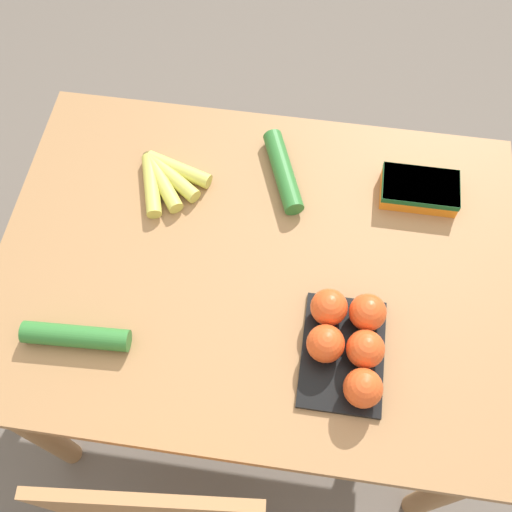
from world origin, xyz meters
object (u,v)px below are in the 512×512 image
Objects in this scene: cucumber_near at (76,336)px; cucumber_far at (283,171)px; banana_bunch at (166,178)px; carrot_bag at (420,189)px; tomato_pack at (349,342)px.

cucumber_far is (-0.37, -0.48, 0.00)m from cucumber_near.
banana_bunch is at bearing 11.19° from cucumber_far.
carrot_bag is 0.79× the size of cucumber_far.
banana_bunch is at bearing -103.09° from cucumber_near.
cucumber_far reaches higher than banana_bunch.
tomato_pack is at bearing -173.69° from cucumber_near.
cucumber_near is 1.00× the size of cucumber_far.
cucumber_far is at bearing -128.22° from cucumber_near.
tomato_pack is 1.11× the size of cucumber_far.
carrot_bag is at bearing -109.00° from tomato_pack.
carrot_bag and cucumber_far have the same top height.
carrot_bag is 0.32m from cucumber_far.
banana_bunch is 0.28m from cucumber_far.
cucumber_far is at bearing -1.21° from carrot_bag.
tomato_pack is 1.40× the size of carrot_bag.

